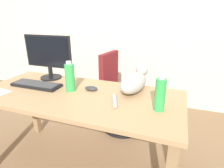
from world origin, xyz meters
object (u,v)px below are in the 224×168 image
at_px(cat, 134,81).
at_px(computer_mouse, 91,88).
at_px(keyboard, 37,85).
at_px(monitor, 48,55).
at_px(water_bottle, 160,94).
at_px(office_chair, 119,97).
at_px(spray_bottle, 70,77).

xyz_separation_m(cat, computer_mouse, (-0.33, -0.12, -0.06)).
bearing_deg(keyboard, cat, 13.51).
xyz_separation_m(monitor, water_bottle, (1.08, -0.31, -0.11)).
bearing_deg(keyboard, computer_mouse, 8.78).
distance_m(keyboard, water_bottle, 1.07).
bearing_deg(office_chair, keyboard, -127.09).
xyz_separation_m(office_chair, keyboard, (-0.54, -0.71, 0.34)).
bearing_deg(water_bottle, spray_bottle, 172.54).
height_order(office_chair, keyboard, office_chair).
relative_size(office_chair, cat, 1.50).
bearing_deg(spray_bottle, computer_mouse, 20.62).
bearing_deg(cat, keyboard, -166.49).
distance_m(keyboard, computer_mouse, 0.50).
xyz_separation_m(computer_mouse, spray_bottle, (-0.16, -0.06, 0.10)).
xyz_separation_m(office_chair, spray_bottle, (-0.20, -0.69, 0.45)).
xyz_separation_m(water_bottle, spray_bottle, (-0.73, 0.09, 0.00)).
xyz_separation_m(computer_mouse, water_bottle, (0.57, -0.15, 0.09)).
relative_size(monitor, spray_bottle, 1.93).
bearing_deg(cat, water_bottle, -49.63).
bearing_deg(water_bottle, computer_mouse, 164.77).
bearing_deg(water_bottle, office_chair, 123.49).
xyz_separation_m(keyboard, computer_mouse, (0.49, 0.08, 0.00)).
relative_size(monitor, cat, 0.79).
xyz_separation_m(office_chair, cat, (0.29, -0.51, 0.41)).
bearing_deg(office_chair, spray_bottle, -106.25).
relative_size(office_chair, spray_bottle, 3.67).
height_order(keyboard, water_bottle, water_bottle).
height_order(computer_mouse, spray_bottle, spray_bottle).
height_order(monitor, spray_bottle, monitor).
relative_size(cat, spray_bottle, 2.45).
distance_m(cat, water_bottle, 0.36).
height_order(monitor, keyboard, monitor).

